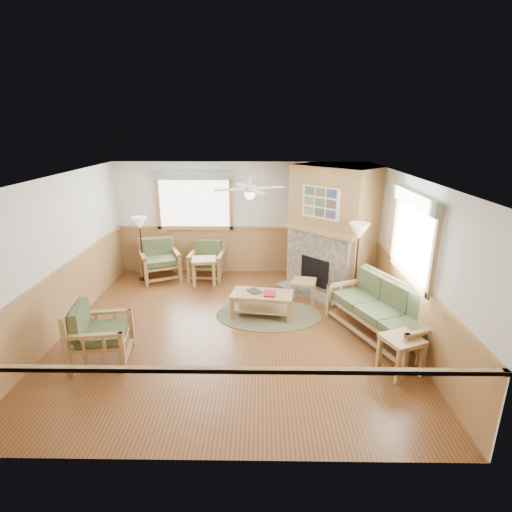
{
  "coord_description": "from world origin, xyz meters",
  "views": [
    {
      "loc": [
        0.5,
        -6.45,
        3.49
      ],
      "look_at": [
        0.4,
        0.7,
        1.15
      ],
      "focal_mm": 28.0,
      "sensor_mm": 36.0,
      "label": 1
    }
  ],
  "objects_px": {
    "sofa": "(382,312)",
    "end_table_chairs": "(204,271)",
    "footstool": "(304,290)",
    "armchair_back_right": "(207,260)",
    "armchair_back_left": "(160,260)",
    "floor_lamp_right": "(356,266)",
    "end_table_sofa": "(400,355)",
    "floor_lamp_left": "(142,249)",
    "coffee_table": "(262,304)",
    "armchair_left": "(100,333)"
  },
  "relations": [
    {
      "from": "armchair_back_right",
      "to": "end_table_sofa",
      "type": "distance_m",
      "value": 5.12
    },
    {
      "from": "armchair_left",
      "to": "floor_lamp_left",
      "type": "xyz_separation_m",
      "value": [
        -0.33,
        3.44,
        0.29
      ]
    },
    {
      "from": "armchair_back_left",
      "to": "footstool",
      "type": "height_order",
      "value": "armchair_back_left"
    },
    {
      "from": "sofa",
      "to": "coffee_table",
      "type": "bearing_deg",
      "value": -135.87
    },
    {
      "from": "sofa",
      "to": "floor_lamp_left",
      "type": "relative_size",
      "value": 1.37
    },
    {
      "from": "coffee_table",
      "to": "sofa",
      "type": "bearing_deg",
      "value": -13.69
    },
    {
      "from": "armchair_back_right",
      "to": "armchair_left",
      "type": "height_order",
      "value": "armchair_left"
    },
    {
      "from": "end_table_chairs",
      "to": "floor_lamp_right",
      "type": "relative_size",
      "value": 0.34
    },
    {
      "from": "sofa",
      "to": "end_table_sofa",
      "type": "height_order",
      "value": "sofa"
    },
    {
      "from": "armchair_back_left",
      "to": "end_table_chairs",
      "type": "distance_m",
      "value": 1.13
    },
    {
      "from": "sofa",
      "to": "coffee_table",
      "type": "relative_size",
      "value": 1.82
    },
    {
      "from": "floor_lamp_right",
      "to": "footstool",
      "type": "bearing_deg",
      "value": 157.38
    },
    {
      "from": "armchair_left",
      "to": "floor_lamp_right",
      "type": "height_order",
      "value": "floor_lamp_right"
    },
    {
      "from": "coffee_table",
      "to": "footstool",
      "type": "xyz_separation_m",
      "value": [
        0.87,
        0.77,
        -0.02
      ]
    },
    {
      "from": "coffee_table",
      "to": "floor_lamp_right",
      "type": "bearing_deg",
      "value": 19.55
    },
    {
      "from": "armchair_left",
      "to": "coffee_table",
      "type": "bearing_deg",
      "value": -65.79
    },
    {
      "from": "armchair_back_right",
      "to": "footstool",
      "type": "bearing_deg",
      "value": -25.3
    },
    {
      "from": "end_table_sofa",
      "to": "floor_lamp_right",
      "type": "relative_size",
      "value": 0.33
    },
    {
      "from": "armchair_back_left",
      "to": "floor_lamp_right",
      "type": "xyz_separation_m",
      "value": [
        4.25,
        -1.54,
        0.41
      ]
    },
    {
      "from": "sofa",
      "to": "armchair_left",
      "type": "bearing_deg",
      "value": -104.3
    },
    {
      "from": "footstool",
      "to": "floor_lamp_right",
      "type": "height_order",
      "value": "floor_lamp_right"
    },
    {
      "from": "sofa",
      "to": "footstool",
      "type": "height_order",
      "value": "sofa"
    },
    {
      "from": "sofa",
      "to": "floor_lamp_left",
      "type": "height_order",
      "value": "floor_lamp_left"
    },
    {
      "from": "armchair_back_right",
      "to": "footstool",
      "type": "relative_size",
      "value": 1.81
    },
    {
      "from": "sofa",
      "to": "footstool",
      "type": "bearing_deg",
      "value": -167.76
    },
    {
      "from": "sofa",
      "to": "floor_lamp_left",
      "type": "distance_m",
      "value": 5.54
    },
    {
      "from": "armchair_left",
      "to": "floor_lamp_left",
      "type": "height_order",
      "value": "floor_lamp_left"
    },
    {
      "from": "coffee_table",
      "to": "floor_lamp_left",
      "type": "bearing_deg",
      "value": 154.85
    },
    {
      "from": "armchair_back_left",
      "to": "footstool",
      "type": "relative_size",
      "value": 1.95
    },
    {
      "from": "end_table_sofa",
      "to": "floor_lamp_right",
      "type": "distance_m",
      "value": 2.3
    },
    {
      "from": "footstool",
      "to": "floor_lamp_right",
      "type": "bearing_deg",
      "value": -22.62
    },
    {
      "from": "end_table_chairs",
      "to": "floor_lamp_left",
      "type": "distance_m",
      "value": 1.56
    },
    {
      "from": "sofa",
      "to": "end_table_chairs",
      "type": "relative_size",
      "value": 3.48
    },
    {
      "from": "footstool",
      "to": "floor_lamp_right",
      "type": "relative_size",
      "value": 0.28
    },
    {
      "from": "end_table_chairs",
      "to": "floor_lamp_left",
      "type": "bearing_deg",
      "value": 171.58
    },
    {
      "from": "armchair_left",
      "to": "floor_lamp_left",
      "type": "relative_size",
      "value": 0.62
    },
    {
      "from": "footstool",
      "to": "floor_lamp_right",
      "type": "distance_m",
      "value": 1.24
    },
    {
      "from": "armchair_left",
      "to": "end_table_chairs",
      "type": "bearing_deg",
      "value": -27.87
    },
    {
      "from": "sofa",
      "to": "coffee_table",
      "type": "height_order",
      "value": "sofa"
    },
    {
      "from": "armchair_back_right",
      "to": "armchair_back_left",
      "type": "bearing_deg",
      "value": -170.1
    },
    {
      "from": "end_table_sofa",
      "to": "floor_lamp_left",
      "type": "height_order",
      "value": "floor_lamp_left"
    },
    {
      "from": "armchair_back_right",
      "to": "armchair_left",
      "type": "bearing_deg",
      "value": -103.5
    },
    {
      "from": "floor_lamp_left",
      "to": "floor_lamp_right",
      "type": "relative_size",
      "value": 0.87
    },
    {
      "from": "coffee_table",
      "to": "armchair_back_left",
      "type": "bearing_deg",
      "value": 150.01
    },
    {
      "from": "sofa",
      "to": "end_table_chairs",
      "type": "height_order",
      "value": "sofa"
    },
    {
      "from": "armchair_left",
      "to": "footstool",
      "type": "xyz_separation_m",
      "value": [
        3.36,
        2.35,
        -0.26
      ]
    },
    {
      "from": "armchair_left",
      "to": "footstool",
      "type": "height_order",
      "value": "armchair_left"
    },
    {
      "from": "armchair_back_left",
      "to": "floor_lamp_left",
      "type": "distance_m",
      "value": 0.49
    },
    {
      "from": "end_table_sofa",
      "to": "footstool",
      "type": "relative_size",
      "value": 1.2
    },
    {
      "from": "sofa",
      "to": "end_table_sofa",
      "type": "bearing_deg",
      "value": -23.87
    }
  ]
}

